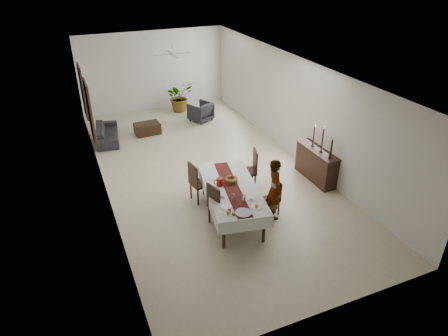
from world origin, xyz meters
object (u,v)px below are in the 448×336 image
sideboard_body (316,165)px  sofa (107,133)px  woman (275,189)px  dining_table_top (232,189)px  red_pitcher (220,182)px

sideboard_body → sofa: sideboard_body is taller
woman → sideboard_body: size_ratio=1.04×
dining_table_top → woman: bearing=-15.3°
red_pitcher → sideboard_body: size_ratio=0.14×
red_pitcher → woman: (1.19, -0.67, -0.12)m
dining_table_top → sideboard_body: sideboard_body is taller
red_pitcher → sofa: red_pitcher is taller
woman → red_pitcher: bearing=72.8°
dining_table_top → sofa: 6.30m
woman → sideboard_body: woman is taller
dining_table_top → sofa: size_ratio=1.38×
sideboard_body → dining_table_top: bearing=-166.7°
woman → sofa: (-3.16, 6.34, -0.53)m
woman → sofa: woman is taller
dining_table_top → red_pitcher: red_pitcher is taller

